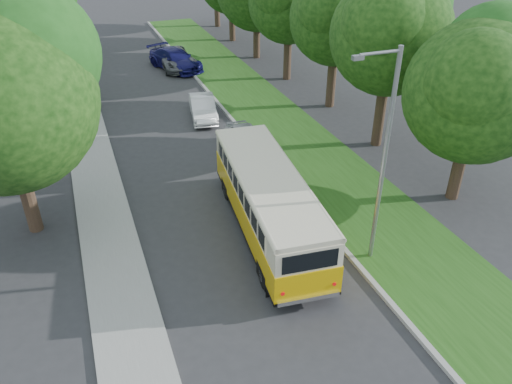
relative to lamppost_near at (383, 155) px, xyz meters
name	(u,v)px	position (x,y,z in m)	size (l,w,h in m)	color
ground	(241,245)	(-4.21, 2.50, -4.37)	(120.00, 120.00, 0.00)	#2D2D30
curb	(276,171)	(-0.61, 7.50, -4.29)	(0.20, 70.00, 0.15)	gray
grass_verge	(319,163)	(1.74, 7.50, -4.30)	(4.50, 70.00, 0.13)	#204A13
sidewalk	(102,203)	(-9.01, 7.50, -4.31)	(2.20, 70.00, 0.12)	gray
treeline	(193,1)	(-1.06, 20.49, 1.56)	(24.27, 41.91, 9.46)	#332319
lamppost_near	(383,155)	(0.00, 0.00, 0.00)	(1.71, 0.16, 8.00)	gray
lamppost_far	(72,49)	(-8.91, 18.50, -0.25)	(1.71, 0.16, 7.50)	gray
warning_sign	(89,112)	(-8.71, 14.48, -2.66)	(0.56, 0.10, 2.50)	gray
vintage_bus	(268,204)	(-2.89, 2.90, -2.98)	(2.40, 9.33, 2.77)	#E8B407
car_silver	(247,140)	(-1.21, 10.09, -3.68)	(1.63, 4.05, 1.38)	silver
car_white	(203,108)	(-2.11, 15.44, -3.70)	(1.41, 4.05, 1.33)	white
car_blue	(175,59)	(-1.45, 25.69, -3.60)	(2.16, 5.32, 1.54)	#141357
car_grey	(176,59)	(-1.36, 26.00, -3.62)	(2.48, 5.39, 1.50)	#575A5E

